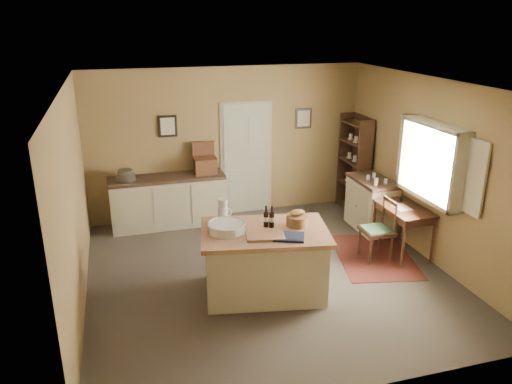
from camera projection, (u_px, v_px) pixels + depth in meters
ground at (268, 274)px, 7.18m from camera, size 5.00×5.00×0.00m
wall_back at (227, 143)px, 9.00m from camera, size 5.00×0.10×2.70m
wall_front at (352, 272)px, 4.47m from camera, size 5.00×0.10×2.70m
wall_left at (73, 204)px, 6.08m from camera, size 0.10×5.00×2.70m
wall_right at (430, 171)px, 7.38m from camera, size 0.10×5.00×2.70m
ceiling at (270, 84)px, 6.28m from camera, size 5.00×5.00×0.00m
door at (247, 158)px, 9.16m from camera, size 0.97×0.06×2.11m
framed_prints at (238, 122)px, 8.91m from camera, size 2.82×0.02×0.38m
window at (435, 162)px, 7.12m from camera, size 0.25×1.99×1.12m
work_island at (264, 260)px, 6.56m from camera, size 1.80×1.34×1.20m
sideboard at (169, 199)px, 8.72m from camera, size 1.99×0.57×1.18m
rug at (374, 256)px, 7.71m from camera, size 1.41×1.80×0.01m
writing_desk at (404, 213)px, 7.61m from camera, size 0.58×0.94×0.82m
desk_chair at (376, 231)px, 7.50m from camera, size 0.43×0.43×0.92m
right_cabinet at (371, 204)px, 8.58m from camera, size 0.55×0.99×0.99m
shelving_unit at (356, 164)px, 9.31m from camera, size 0.31×0.81×1.80m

